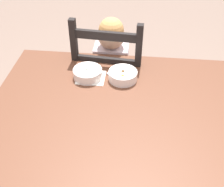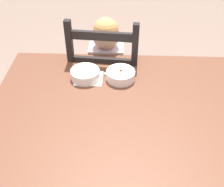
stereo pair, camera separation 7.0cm
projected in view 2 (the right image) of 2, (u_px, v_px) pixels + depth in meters
dining_table at (123, 126)px, 1.45m from camera, size 1.33×1.04×0.74m
dining_chair at (106, 85)px, 2.00m from camera, size 0.45×0.45×1.00m
child_figure at (106, 66)px, 1.90m from camera, size 0.32×0.31×0.94m
bowl_of_peas at (85, 74)px, 1.58m from camera, size 0.16×0.16×0.05m
bowl_of_carrots at (121, 75)px, 1.58m from camera, size 0.16×0.16×0.05m
spoon at (111, 75)px, 1.62m from camera, size 0.13×0.07×0.01m
paper_napkin at (89, 78)px, 1.60m from camera, size 0.16×0.14×0.00m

